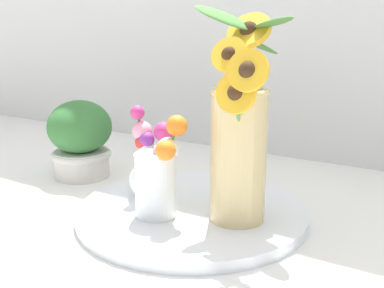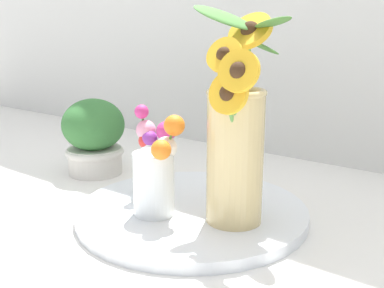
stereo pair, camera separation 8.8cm
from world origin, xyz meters
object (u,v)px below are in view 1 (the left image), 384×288
(vase_bulb_right, at_px, (147,162))
(vase_small_center, at_px, (159,176))
(potted_plant, at_px, (80,138))
(mason_jar_sunflowers, at_px, (239,139))
(serving_tray, at_px, (192,211))

(vase_bulb_right, bearing_deg, vase_small_center, -41.50)
(vase_small_center, height_order, potted_plant, vase_small_center)
(mason_jar_sunflowers, xyz_separation_m, vase_small_center, (-0.13, -0.07, -0.07))
(serving_tray, height_order, mason_jar_sunflowers, mason_jar_sunflowers)
(serving_tray, relative_size, vase_bulb_right, 2.37)
(potted_plant, bearing_deg, vase_small_center, -23.07)
(vase_bulb_right, height_order, potted_plant, vase_bulb_right)
(vase_bulb_right, xyz_separation_m, potted_plant, (-0.27, 0.08, 0.00))
(mason_jar_sunflowers, bearing_deg, vase_small_center, -153.41)
(vase_small_center, relative_size, potted_plant, 0.99)
(mason_jar_sunflowers, height_order, vase_bulb_right, mason_jar_sunflowers)
(mason_jar_sunflowers, bearing_deg, potted_plant, 170.30)
(serving_tray, distance_m, mason_jar_sunflowers, 0.20)
(vase_small_center, bearing_deg, potted_plant, 156.93)
(vase_small_center, xyz_separation_m, potted_plant, (-0.35, 0.15, -0.00))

